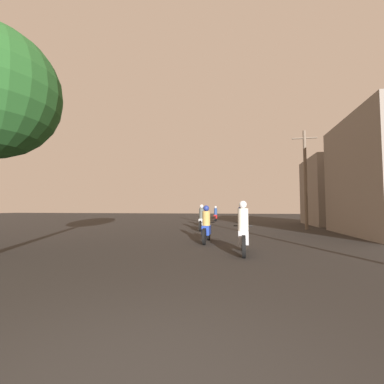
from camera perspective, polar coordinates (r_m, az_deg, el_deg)
motorcycle_silver at (r=8.19m, az=11.31°, el=-8.83°), size 0.60×1.92×1.64m
motorcycle_blue at (r=10.71m, az=3.23°, el=-7.86°), size 0.60×2.10×1.52m
motorcycle_white at (r=16.20m, az=2.19°, el=-6.22°), size 0.60×2.04×1.63m
motorcycle_black at (r=20.52m, az=2.58°, el=-5.77°), size 0.60×2.16×1.53m
motorcycle_green at (r=24.71m, az=10.56°, el=-5.34°), size 0.60×1.90×1.50m
motorcycle_red at (r=27.46m, az=5.28°, el=-5.14°), size 0.60×1.96×1.60m
building_right_far at (r=23.98m, az=29.62°, el=0.10°), size 4.56×5.57×5.48m
utility_pole_far at (r=18.61m, az=23.89°, el=3.05°), size 1.60×0.20×6.58m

